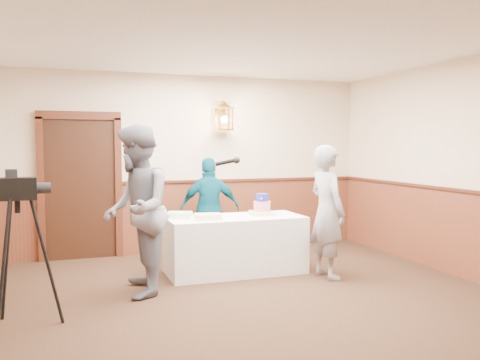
# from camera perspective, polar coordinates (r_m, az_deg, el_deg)

# --- Properties ---
(ground) EXTENTS (7.00, 7.00, 0.00)m
(ground) POSITION_cam_1_polar(r_m,az_deg,el_deg) (5.08, 3.19, -15.60)
(ground) COLOR #301C12
(ground) RESTS_ON ground
(room_shell) EXTENTS (6.02, 7.02, 2.81)m
(room_shell) POSITION_cam_1_polar(r_m,az_deg,el_deg) (5.19, 0.79, 1.99)
(room_shell) COLOR beige
(room_shell) RESTS_ON ground
(display_table) EXTENTS (1.80, 0.80, 0.75)m
(display_table) POSITION_cam_1_polar(r_m,az_deg,el_deg) (6.80, -0.56, -7.26)
(display_table) COLOR white
(display_table) RESTS_ON ground
(tiered_cake) EXTENTS (0.29, 0.29, 0.30)m
(tiered_cake) POSITION_cam_1_polar(r_m,az_deg,el_deg) (6.86, 2.49, -3.02)
(tiered_cake) COLOR beige
(tiered_cake) RESTS_ON display_table
(sheet_cake_yellow) EXTENTS (0.37, 0.30, 0.07)m
(sheet_cake_yellow) POSITION_cam_1_polar(r_m,az_deg,el_deg) (6.51, -3.63, -4.12)
(sheet_cake_yellow) COLOR #E2DE87
(sheet_cake_yellow) RESTS_ON display_table
(sheet_cake_green) EXTENTS (0.38, 0.35, 0.07)m
(sheet_cake_green) POSITION_cam_1_polar(r_m,az_deg,el_deg) (6.68, -6.84, -3.91)
(sheet_cake_green) COLOR #BAEEA8
(sheet_cake_green) RESTS_ON display_table
(interviewer) EXTENTS (1.56, 1.02, 1.93)m
(interviewer) POSITION_cam_1_polar(r_m,az_deg,el_deg) (5.82, -11.58, -3.35)
(interviewer) COLOR slate
(interviewer) RESTS_ON ground
(baker) EXTENTS (0.47, 0.66, 1.70)m
(baker) POSITION_cam_1_polar(r_m,az_deg,el_deg) (6.58, 9.76, -3.51)
(baker) COLOR gray
(baker) RESTS_ON ground
(assistant_p) EXTENTS (0.93, 0.49, 1.51)m
(assistant_p) POSITION_cam_1_polar(r_m,az_deg,el_deg) (7.58, -3.41, -3.19)
(assistant_p) COLOR #084E62
(assistant_p) RESTS_ON ground
(tv_camera_rig) EXTENTS (0.55, 0.51, 1.40)m
(tv_camera_rig) POSITION_cam_1_polar(r_m,az_deg,el_deg) (5.15, -23.55, -8.35)
(tv_camera_rig) COLOR black
(tv_camera_rig) RESTS_ON ground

